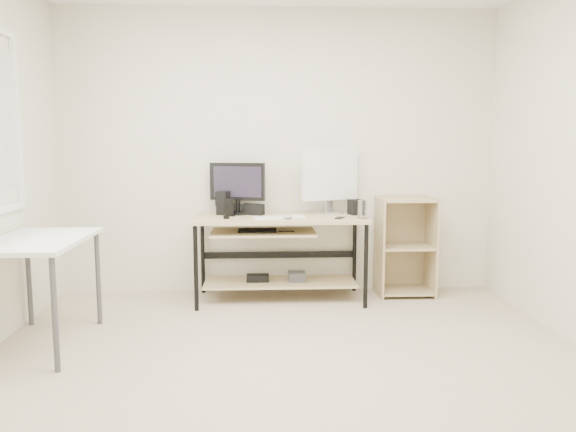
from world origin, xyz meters
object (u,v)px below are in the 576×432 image
(desk, at_px, (277,240))
(side_table, at_px, (38,250))
(shelf_unit, at_px, (404,245))
(audio_controller, at_px, (230,207))
(black_monitor, at_px, (237,185))
(white_imac, at_px, (330,176))

(desk, bearing_deg, side_table, -147.35)
(shelf_unit, relative_size, audio_controller, 5.67)
(side_table, bearing_deg, desk, 32.65)
(audio_controller, bearing_deg, black_monitor, 78.42)
(desk, height_order, white_imac, white_imac)
(side_table, bearing_deg, audio_controller, 41.70)
(side_table, distance_m, black_monitor, 1.83)
(desk, height_order, shelf_unit, shelf_unit)
(black_monitor, distance_m, white_imac, 0.84)
(black_monitor, relative_size, audio_controller, 3.16)
(shelf_unit, xyz_separation_m, white_imac, (-0.69, 0.01, 0.64))
(side_table, bearing_deg, shelf_unit, 23.33)
(side_table, bearing_deg, white_imac, 30.00)
(side_table, relative_size, audio_controller, 6.30)
(shelf_unit, bearing_deg, audio_controller, -175.84)
(desk, xyz_separation_m, black_monitor, (-0.35, 0.18, 0.48))
(side_table, distance_m, shelf_unit, 3.09)
(shelf_unit, bearing_deg, desk, -172.23)
(desk, xyz_separation_m, white_imac, (0.48, 0.17, 0.55))
(side_table, xyz_separation_m, black_monitor, (1.30, 1.24, 0.34))
(side_table, relative_size, shelf_unit, 1.11)
(black_monitor, height_order, white_imac, white_imac)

